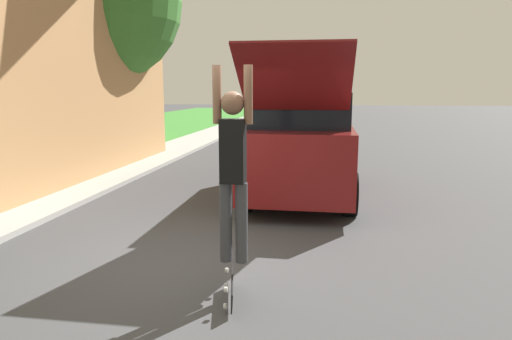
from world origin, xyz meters
TOP-DOWN VIEW (x-y plane):
  - ground_plane at (0.00, 0.00)m, footprint 120.00×120.00m
  - sidewalk at (-3.60, 6.00)m, footprint 1.80×80.00m
  - lawn_tree_far at (-4.54, 7.50)m, footprint 4.46×4.46m
  - suv_parked at (1.40, 4.11)m, footprint 2.11×5.68m
  - car_down_street at (1.58, 16.18)m, footprint 1.98×4.26m
  - skateboarder at (0.94, -0.85)m, footprint 0.41×0.24m
  - skateboard at (0.95, -1.02)m, footprint 0.22×0.75m

SIDE VIEW (x-z plane):
  - ground_plane at x=0.00m, z-range 0.00..0.00m
  - sidewalk at x=-3.60m, z-range 0.00..0.10m
  - skateboard at x=0.95m, z-range 0.03..0.27m
  - car_down_street at x=1.58m, z-range -0.01..1.34m
  - suv_parked at x=1.40m, z-range -0.29..2.55m
  - skateboarder at x=0.94m, z-range 0.42..2.47m
  - lawn_tree_far at x=-4.54m, z-range 1.24..8.04m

